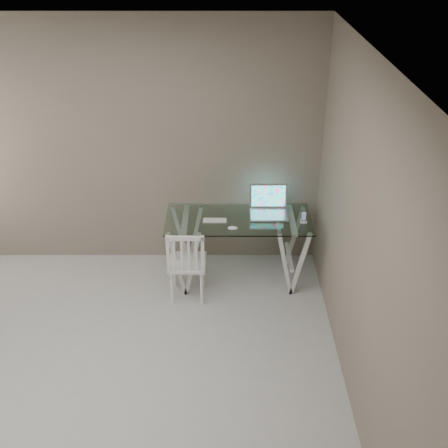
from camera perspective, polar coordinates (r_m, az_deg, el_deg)
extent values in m
plane|color=#ADAAA6|center=(4.92, -11.88, -17.36)|extent=(4.50, 4.50, 0.00)
cube|color=white|center=(3.52, -16.47, 14.56)|extent=(4.00, 4.50, 0.02)
cube|color=#74695B|center=(6.03, -9.32, 7.76)|extent=(4.00, 0.02, 2.70)
cube|color=#74695B|center=(4.07, 14.73, -4.09)|extent=(0.02, 4.50, 2.70)
cube|color=silver|center=(5.78, 1.49, 0.51)|extent=(1.50, 0.70, 0.01)
cube|color=silver|center=(5.99, -3.84, -2.66)|extent=(0.24, 0.62, 0.72)
cube|color=silver|center=(6.01, 6.69, -2.64)|extent=(0.24, 0.62, 0.72)
cube|color=white|center=(5.71, -3.75, -3.94)|extent=(0.38, 0.38, 0.04)
cylinder|color=white|center=(5.72, -5.31, -6.49)|extent=(0.03, 0.03, 0.38)
cylinder|color=white|center=(5.70, -2.27, -6.54)|extent=(0.03, 0.03, 0.38)
cylinder|color=white|center=(5.97, -5.04, -4.80)|extent=(0.03, 0.03, 0.38)
cylinder|color=white|center=(5.95, -2.13, -4.83)|extent=(0.03, 0.03, 0.38)
cube|color=white|center=(5.46, -3.95, -3.11)|extent=(0.37, 0.03, 0.42)
cube|color=silver|center=(5.85, 4.59, 0.95)|extent=(0.40, 0.27, 0.02)
cube|color=#19D899|center=(5.93, 4.53, 2.87)|extent=(0.40, 0.06, 0.26)
cube|color=silver|center=(5.73, -0.94, 0.35)|extent=(0.26, 0.11, 0.01)
ellipsoid|color=white|center=(5.57, 0.90, -0.42)|extent=(0.10, 0.06, 0.03)
cube|color=white|center=(5.76, 8.06, 0.25)|extent=(0.07, 0.07, 0.01)
cube|color=black|center=(5.74, 8.09, 0.82)|extent=(0.05, 0.03, 0.11)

